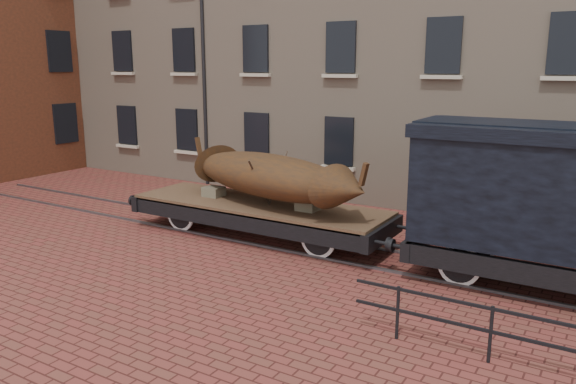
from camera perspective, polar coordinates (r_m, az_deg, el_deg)
The scene contains 6 objects.
ground at distance 14.95m, azimuth 5.26°, elevation -6.07°, with size 90.00×90.00×0.00m, color maroon.
warehouse_cream at distance 23.06m, azimuth 24.41°, elevation 17.14°, with size 40.00×10.19×14.00m.
rail_track at distance 14.94m, azimuth 5.26°, elevation -5.96°, with size 30.00×1.52×0.06m.
flatcar_wagon at distance 15.96m, azimuth -3.02°, elevation -1.81°, with size 8.50×2.31×1.28m.
iron_boat at distance 15.53m, azimuth -1.93°, elevation 1.70°, with size 6.72×3.24×1.61m.
goods_van at distance 13.04m, azimuth 26.44°, elevation 0.16°, with size 7.00×2.55×3.62m.
Camera 1 is at (6.14, -12.75, 4.82)m, focal length 35.00 mm.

